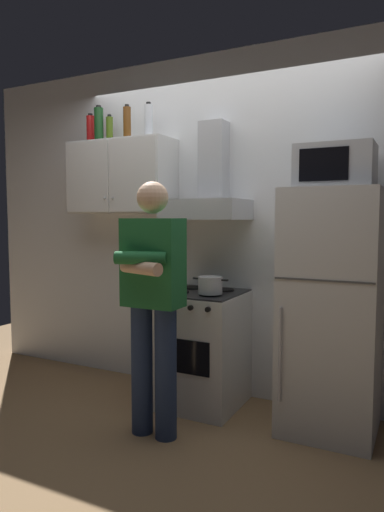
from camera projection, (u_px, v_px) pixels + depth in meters
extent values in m
plane|color=olive|center=(192.00, 417.00, 3.29)|extent=(7.00, 7.00, 0.00)
cube|color=white|center=(226.00, 226.00, 3.72)|extent=(4.80, 0.10, 2.70)
cube|color=silver|center=(122.00, 177.00, 3.87)|extent=(0.90, 0.34, 0.60)
cube|color=silver|center=(87.00, 177.00, 3.82)|extent=(0.43, 0.01, 0.58)
cube|color=silver|center=(132.00, 175.00, 3.61)|extent=(0.43, 0.01, 0.58)
sphere|color=#B2B2B7|center=(104.00, 198.00, 3.74)|extent=(0.02, 0.02, 0.02)
sphere|color=#B2B2B7|center=(113.00, 198.00, 3.70)|extent=(0.02, 0.02, 0.02)
cube|color=silver|center=(201.00, 349.00, 3.50)|extent=(0.60, 0.60, 0.85)
cube|color=black|center=(201.00, 292.00, 3.47)|extent=(0.59, 0.59, 0.01)
cube|color=black|center=(182.00, 356.00, 3.23)|extent=(0.42, 0.01, 0.24)
cylinder|color=black|center=(178.00, 292.00, 3.42)|extent=(0.16, 0.16, 0.01)
cylinder|color=black|center=(210.00, 294.00, 3.30)|extent=(0.16, 0.16, 0.01)
cylinder|color=black|center=(193.00, 288.00, 3.63)|extent=(0.16, 0.16, 0.01)
cylinder|color=black|center=(223.00, 290.00, 3.51)|extent=(0.16, 0.16, 0.01)
cylinder|color=black|center=(157.00, 304.00, 3.28)|extent=(0.04, 0.02, 0.04)
cylinder|color=black|center=(173.00, 306.00, 3.23)|extent=(0.04, 0.02, 0.04)
cylinder|color=black|center=(191.00, 308.00, 3.16)|extent=(0.04, 0.02, 0.04)
cylinder|color=black|center=(208.00, 310.00, 3.10)|extent=(0.04, 0.02, 0.04)
cube|color=#B7BABF|center=(206.00, 210.00, 3.49)|extent=(0.60, 0.44, 0.15)
cube|color=#B7BABF|center=(214.00, 161.00, 3.58)|extent=(0.20, 0.16, 0.60)
cube|color=silver|center=(331.00, 311.00, 3.04)|extent=(0.60, 0.60, 1.60)
cube|color=#4C4C4C|center=(323.00, 281.00, 2.75)|extent=(0.59, 0.01, 0.01)
cylinder|color=silver|center=(280.00, 355.00, 2.90)|extent=(0.02, 0.02, 0.60)
cube|color=#B7BABF|center=(335.00, 167.00, 2.98)|extent=(0.48, 0.36, 0.28)
cube|color=black|center=(323.00, 164.00, 2.84)|extent=(0.30, 0.01, 0.20)
cylinder|color=navy|center=(142.00, 369.00, 3.03)|extent=(0.14, 0.14, 0.85)
cylinder|color=navy|center=(166.00, 373.00, 2.95)|extent=(0.14, 0.14, 0.85)
cube|color=#1E6633|center=(153.00, 263.00, 2.93)|extent=(0.38, 0.20, 0.56)
cylinder|color=#1E6633|center=(141.00, 258.00, 2.81)|extent=(0.33, 0.17, 0.08)
cylinder|color=#DBAD89|center=(141.00, 268.00, 2.81)|extent=(0.33, 0.17, 0.08)
sphere|color=#DBAD89|center=(152.00, 197.00, 2.90)|extent=(0.20, 0.20, 0.20)
cylinder|color=#B7BABF|center=(210.00, 285.00, 3.30)|extent=(0.17, 0.17, 0.12)
cylinder|color=black|center=(196.00, 278.00, 3.34)|extent=(0.05, 0.01, 0.01)
cylinder|color=black|center=(225.00, 280.00, 3.24)|extent=(0.05, 0.01, 0.01)
cylinder|color=#19471E|center=(99.00, 125.00, 3.93)|extent=(0.08, 0.08, 0.29)
cylinder|color=black|center=(99.00, 107.00, 3.92)|extent=(0.04, 0.04, 0.02)
cylinder|color=red|center=(91.00, 130.00, 4.02)|extent=(0.07, 0.07, 0.24)
cylinder|color=black|center=(90.00, 115.00, 4.01)|extent=(0.04, 0.04, 0.02)
cylinder|color=silver|center=(149.00, 122.00, 3.74)|extent=(0.07, 0.07, 0.27)
cylinder|color=black|center=(148.00, 103.00, 3.73)|extent=(0.04, 0.04, 0.02)
cylinder|color=brown|center=(127.00, 123.00, 3.77)|extent=(0.06, 0.06, 0.26)
cylinder|color=black|center=(127.00, 106.00, 3.76)|extent=(0.03, 0.03, 0.02)
cylinder|color=#4C6B19|center=(110.00, 130.00, 3.93)|extent=(0.06, 0.06, 0.21)
cylinder|color=black|center=(109.00, 116.00, 3.92)|extent=(0.03, 0.03, 0.02)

